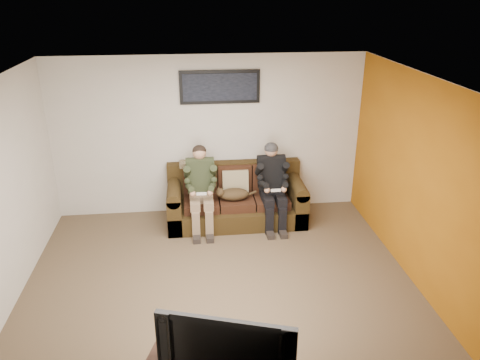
{
  "coord_description": "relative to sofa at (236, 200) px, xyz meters",
  "views": [
    {
      "loc": [
        -0.31,
        -5.01,
        3.57
      ],
      "look_at": [
        0.39,
        1.2,
        0.95
      ],
      "focal_mm": 35.0,
      "sensor_mm": 36.0,
      "label": 1
    }
  ],
  "objects": [
    {
      "name": "wall_front",
      "position": [
        -0.39,
        -4.08,
        0.96
      ],
      "size": [
        5.0,
        0.0,
        5.0
      ],
      "primitive_type": "plane",
      "rotation": [
        -1.57,
        0.0,
        0.0
      ],
      "color": "beige",
      "rests_on": "ground"
    },
    {
      "name": "floor",
      "position": [
        -0.39,
        -1.83,
        -0.34
      ],
      "size": [
        5.0,
        5.0,
        0.0
      ],
      "primitive_type": "plane",
      "color": "brown",
      "rests_on": "ground"
    },
    {
      "name": "wall_back",
      "position": [
        -0.39,
        0.42,
        0.96
      ],
      "size": [
        5.0,
        0.0,
        5.0
      ],
      "primitive_type": "plane",
      "rotation": [
        1.57,
        0.0,
        0.0
      ],
      "color": "beige",
      "rests_on": "ground"
    },
    {
      "name": "throw_pillow",
      "position": [
        0.0,
        0.04,
        0.3
      ],
      "size": [
        0.42,
        0.2,
        0.41
      ],
      "primitive_type": "cube",
      "rotation": [
        -0.21,
        0.0,
        0.0
      ],
      "color": "#988863",
      "rests_on": "sofa"
    },
    {
      "name": "accent_wall_right",
      "position": [
        2.1,
        -1.83,
        0.96
      ],
      "size": [
        0.0,
        4.5,
        4.5
      ],
      "primitive_type": "plane",
      "rotation": [
        1.57,
        0.0,
        -1.57
      ],
      "color": "#A25D10",
      "rests_on": "ground"
    },
    {
      "name": "sofa",
      "position": [
        0.0,
        0.0,
        0.0
      ],
      "size": [
        2.18,
        0.94,
        0.89
      ],
      "color": "#34250F",
      "rests_on": "ground"
    },
    {
      "name": "person_right",
      "position": [
        0.56,
        -0.18,
        0.39
      ],
      "size": [
        0.51,
        0.86,
        1.3
      ],
      "color": "black",
      "rests_on": "sofa"
    },
    {
      "name": "cat",
      "position": [
        -0.06,
        -0.2,
        0.2
      ],
      "size": [
        0.66,
        0.26,
        0.24
      ],
      "color": "#4F391F",
      "rests_on": "sofa"
    },
    {
      "name": "television",
      "position": [
        -0.45,
        -3.78,
        0.47
      ],
      "size": [
        1.15,
        0.5,
        0.67
      ],
      "primitive_type": "imported",
      "rotation": [
        0.0,
        0.0,
        -0.31
      ],
      "color": "black",
      "rests_on": "tv_stand"
    },
    {
      "name": "wall_right",
      "position": [
        2.11,
        -1.83,
        0.96
      ],
      "size": [
        0.0,
        4.5,
        4.5
      ],
      "primitive_type": "plane",
      "rotation": [
        1.57,
        0.0,
        -1.57
      ],
      "color": "beige",
      "rests_on": "ground"
    },
    {
      "name": "framed_poster",
      "position": [
        -0.2,
        0.39,
        1.76
      ],
      "size": [
        1.25,
        0.05,
        0.52
      ],
      "color": "black",
      "rests_on": "wall_back"
    },
    {
      "name": "throw_blanket",
      "position": [
        -0.66,
        0.27,
        0.55
      ],
      "size": [
        0.45,
        0.22,
        0.08
      ],
      "primitive_type": "cube",
      "color": "gray",
      "rests_on": "sofa"
    },
    {
      "name": "ceiling",
      "position": [
        -0.39,
        -1.83,
        2.26
      ],
      "size": [
        5.0,
        5.0,
        0.0
      ],
      "primitive_type": "plane",
      "rotation": [
        3.14,
        0.0,
        0.0
      ],
      "color": "silver",
      "rests_on": "ground"
    },
    {
      "name": "person_left",
      "position": [
        -0.56,
        -0.18,
        0.39
      ],
      "size": [
        0.51,
        0.87,
        1.29
      ],
      "color": "#887055",
      "rests_on": "sofa"
    }
  ]
}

